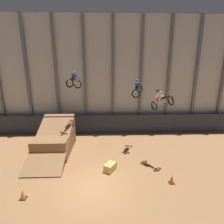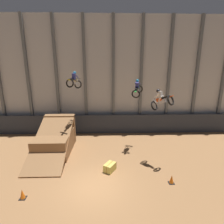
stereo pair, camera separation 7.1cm
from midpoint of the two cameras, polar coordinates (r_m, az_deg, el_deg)
ground_plane at (r=11.92m, az=-5.90°, el=-23.05°), size 60.00×60.00×0.00m
arena_back_wall at (r=19.40m, az=-4.41°, el=11.45°), size 32.00×0.40×12.50m
lower_barrier at (r=19.65m, az=-4.20°, el=-3.95°), size 31.36×0.20×2.12m
dirt_ramp at (r=16.48m, az=-18.02°, el=-8.64°), size 2.84×6.16×2.94m
rider_bike_left_air at (r=15.62m, az=-12.43°, el=9.82°), size 1.21×1.78×1.56m
rider_bike_center_air at (r=15.39m, az=8.13°, el=7.49°), size 1.24×1.87×1.58m
rider_bike_right_air at (r=13.13m, az=15.70°, el=3.78°), size 1.67×1.73×1.66m
traffic_cone_near_ramp at (r=12.01m, az=-27.30°, el=-22.81°), size 0.36×0.36×0.58m
traffic_cone_arena_edge at (r=12.58m, az=18.80°, el=-20.04°), size 0.36×0.36×0.58m
hay_bale_trackside at (r=13.14m, az=-0.80°, el=-17.57°), size 0.98×1.08×0.57m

